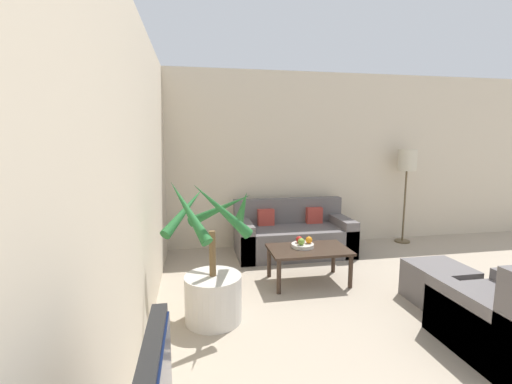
# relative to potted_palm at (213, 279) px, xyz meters

# --- Properties ---
(wall_back) EXTENTS (8.20, 0.06, 2.70)m
(wall_back) POSITION_rel_potted_palm_xyz_m (2.74, 2.22, 0.95)
(wall_back) COLOR beige
(wall_back) RESTS_ON ground_plane
(wall_left) EXTENTS (0.06, 8.26, 2.70)m
(wall_left) POSITION_rel_potted_palm_xyz_m (-0.59, -1.14, 0.95)
(wall_left) COLOR beige
(wall_left) RESTS_ON ground_plane
(potted_palm) EXTENTS (0.87, 0.86, 1.35)m
(potted_palm) POSITION_rel_potted_palm_xyz_m (0.00, 0.00, 0.00)
(potted_palm) COLOR beige
(potted_palm) RESTS_ON ground_plane
(sofa_loveseat) EXTENTS (1.67, 0.79, 0.78)m
(sofa_loveseat) POSITION_rel_potted_palm_xyz_m (1.27, 1.71, -0.13)
(sofa_loveseat) COLOR #605B5B
(sofa_loveseat) RESTS_ON ground_plane
(floor_lamp) EXTENTS (0.28, 0.28, 1.52)m
(floor_lamp) POSITION_rel_potted_palm_xyz_m (3.21, 1.94, 0.86)
(floor_lamp) COLOR brown
(floor_lamp) RESTS_ON ground_plane
(coffee_table) EXTENTS (0.92, 0.57, 0.41)m
(coffee_table) POSITION_rel_potted_palm_xyz_m (1.15, 0.67, -0.04)
(coffee_table) COLOR #38281E
(coffee_table) RESTS_ON ground_plane
(fruit_bowl) EXTENTS (0.26, 0.26, 0.04)m
(fruit_bowl) POSITION_rel_potted_palm_xyz_m (1.09, 0.72, 0.03)
(fruit_bowl) COLOR beige
(fruit_bowl) RESTS_ON coffee_table
(apple_red) EXTENTS (0.08, 0.08, 0.08)m
(apple_red) POSITION_rel_potted_palm_xyz_m (1.06, 0.77, 0.09)
(apple_red) COLOR red
(apple_red) RESTS_ON fruit_bowl
(apple_green) EXTENTS (0.08, 0.08, 0.08)m
(apple_green) POSITION_rel_potted_palm_xyz_m (1.06, 0.68, 0.09)
(apple_green) COLOR olive
(apple_green) RESTS_ON fruit_bowl
(orange_fruit) EXTENTS (0.08, 0.08, 0.08)m
(orange_fruit) POSITION_rel_potted_palm_xyz_m (1.17, 0.73, 0.09)
(orange_fruit) COLOR orange
(orange_fruit) RESTS_ON fruit_bowl
(armchair) EXTENTS (0.81, 0.84, 0.82)m
(armchair) POSITION_rel_potted_palm_xyz_m (2.23, -0.92, -0.13)
(armchair) COLOR #605B5B
(armchair) RESTS_ON ground_plane
(ottoman) EXTENTS (0.54, 0.54, 0.40)m
(ottoman) POSITION_rel_potted_palm_xyz_m (2.29, -0.06, -0.20)
(ottoman) COLOR #605B5B
(ottoman) RESTS_ON ground_plane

